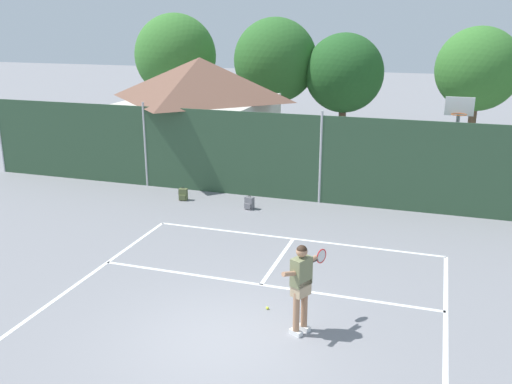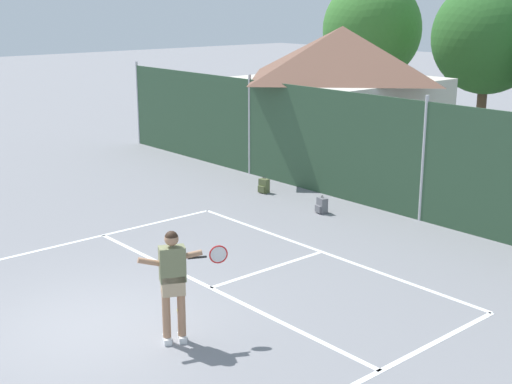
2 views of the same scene
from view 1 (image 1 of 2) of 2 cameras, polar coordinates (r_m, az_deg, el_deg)
ground_plane at (r=11.22m, az=-3.44°, el=-14.74°), size 120.00×120.00×0.00m
court_markings at (r=11.73m, az=-2.26°, el=-13.16°), size 8.30×11.10×0.01m
chainlink_fence at (r=18.73m, az=6.56°, el=3.27°), size 26.09×0.09×3.10m
basketball_hoop at (r=19.58m, az=19.67°, el=5.48°), size 0.90×0.67×3.55m
clubhouse_building at (r=23.24m, az=-5.60°, el=8.11°), size 5.70×5.72×4.49m
treeline_backdrop at (r=28.03m, az=7.80°, el=12.59°), size 24.35×3.90×6.28m
tennis_player at (r=10.94m, az=4.62°, el=-9.00°), size 0.59×1.36×1.85m
tennis_ball at (r=12.21m, az=1.16°, el=-11.69°), size 0.07×0.07×0.07m
backpack_olive at (r=19.35m, az=-7.40°, el=-0.27°), size 0.30×0.27×0.46m
backpack_grey at (r=18.29m, az=-0.69°, el=-1.15°), size 0.31×0.29×0.46m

